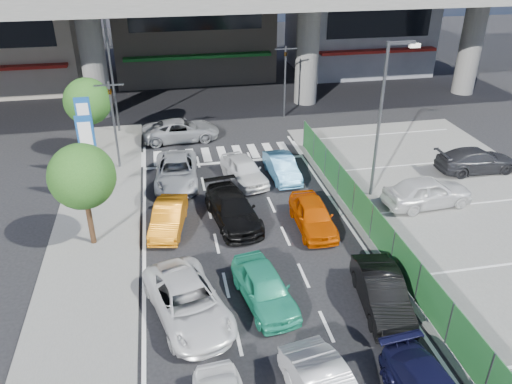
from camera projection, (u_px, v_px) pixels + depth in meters
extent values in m
plane|color=black|center=(265.00, 280.00, 20.13)|extent=(120.00, 120.00, 0.00)
cube|color=#5F5F5D|center=(482.00, 226.00, 23.71)|extent=(12.00, 28.00, 0.06)
cube|color=#5F5F5D|center=(94.00, 243.00, 22.37)|extent=(4.00, 30.00, 0.12)
cylinder|color=#60605B|center=(94.00, 62.00, 35.94)|extent=(1.80, 1.80, 8.00)
cylinder|color=#60605B|center=(307.00, 52.00, 38.66)|extent=(1.80, 1.80, 8.00)
cylinder|color=#60605B|center=(471.00, 45.00, 41.04)|extent=(1.80, 1.80, 8.00)
cube|color=#9F9780|center=(2.00, 9.00, 42.06)|extent=(12.00, 10.00, 13.00)
cube|color=#156921|center=(198.00, 56.00, 42.97)|extent=(12.60, 1.60, 0.25)
cube|color=gray|center=(359.00, 5.00, 47.74)|extent=(12.00, 10.00, 12.00)
cube|color=maroon|center=(377.00, 50.00, 44.82)|extent=(10.80, 1.60, 0.25)
cube|color=black|center=(382.00, 5.00, 43.11)|extent=(9.60, 0.10, 5.40)
cylinder|color=#595B60|center=(115.00, 127.00, 28.24)|extent=(0.14, 0.14, 5.20)
cube|color=#595B60|center=(109.00, 85.00, 27.11)|extent=(1.60, 0.08, 0.08)
imported|color=black|center=(109.00, 90.00, 27.25)|extent=(0.26, 1.24, 0.50)
cylinder|color=#595B60|center=(285.00, 82.00, 36.29)|extent=(0.14, 0.14, 5.20)
cube|color=#595B60|center=(286.00, 49.00, 35.16)|extent=(1.60, 0.08, 0.08)
imported|color=black|center=(286.00, 53.00, 35.31)|extent=(0.26, 1.24, 0.50)
cylinder|color=#595B60|center=(379.00, 124.00, 24.63)|extent=(0.16, 0.16, 8.00)
cube|color=#595B60|center=(401.00, 43.00, 22.90)|extent=(1.40, 0.15, 0.15)
cube|color=silver|center=(415.00, 46.00, 23.09)|extent=(0.50, 0.22, 0.18)
cylinder|color=#595B60|center=(112.00, 75.00, 32.73)|extent=(0.16, 0.16, 8.00)
cube|color=#595B60|center=(113.00, 12.00, 31.00)|extent=(1.40, 0.15, 0.15)
cube|color=silver|center=(125.00, 15.00, 31.19)|extent=(0.50, 0.22, 0.18)
cylinder|color=#595B60|center=(94.00, 183.00, 25.31)|extent=(0.10, 0.10, 2.20)
cube|color=navy|center=(87.00, 145.00, 24.33)|extent=(0.80, 0.12, 3.00)
cube|color=white|center=(87.00, 146.00, 24.27)|extent=(0.60, 0.02, 2.40)
cylinder|color=#595B60|center=(91.00, 160.00, 27.84)|extent=(0.10, 0.10, 2.20)
cube|color=navy|center=(85.00, 124.00, 26.86)|extent=(0.80, 0.12, 3.00)
cube|color=white|center=(85.00, 125.00, 26.80)|extent=(0.60, 0.02, 2.40)
cylinder|color=#382314|center=(90.00, 222.00, 21.84)|extent=(0.24, 0.24, 2.40)
sphere|color=#184513|center=(82.00, 177.00, 20.80)|extent=(2.80, 2.80, 2.80)
cylinder|color=#382314|center=(93.00, 136.00, 30.79)|extent=(0.24, 0.24, 2.40)
sphere|color=#184513|center=(87.00, 101.00, 29.76)|extent=(2.80, 2.80, 2.80)
imported|color=silver|center=(188.00, 302.00, 17.93)|extent=(3.47, 5.38, 1.38)
imported|color=#27A07C|center=(265.00, 287.00, 18.65)|extent=(2.27, 4.26, 1.38)
imported|color=black|center=(382.00, 292.00, 18.39)|extent=(2.01, 4.35, 1.38)
imported|color=orange|center=(169.00, 217.00, 23.25)|extent=(2.06, 3.99, 1.25)
imported|color=black|center=(233.00, 209.00, 23.83)|extent=(2.60, 4.99, 1.38)
imported|color=#CF4D02|center=(313.00, 215.00, 23.31)|extent=(1.70, 4.08, 1.38)
imported|color=#B1B4B9|center=(176.00, 171.00, 27.48)|extent=(2.60, 5.10, 1.38)
imported|color=silver|center=(244.00, 170.00, 27.64)|extent=(2.53, 4.32, 1.38)
imported|color=#4A8FBF|center=(282.00, 167.00, 28.09)|extent=(1.52, 3.90, 1.26)
imported|color=gray|center=(181.00, 130.00, 33.03)|extent=(5.14, 2.57, 1.40)
imported|color=silver|center=(428.00, 192.00, 25.08)|extent=(4.65, 2.16, 1.54)
imported|color=#27282B|center=(476.00, 160.00, 28.68)|extent=(4.72, 1.96, 1.36)
cone|color=red|center=(367.00, 203.00, 24.91)|extent=(0.47, 0.47, 0.74)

